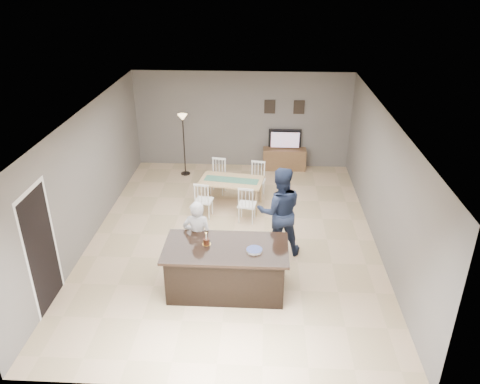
# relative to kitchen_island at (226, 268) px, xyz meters

# --- Properties ---
(floor) EXTENTS (8.00, 8.00, 0.00)m
(floor) POSITION_rel_kitchen_island_xyz_m (0.00, 1.80, -0.45)
(floor) COLOR #D3B087
(floor) RESTS_ON ground
(room_shell) EXTENTS (8.00, 8.00, 8.00)m
(room_shell) POSITION_rel_kitchen_island_xyz_m (0.00, 1.80, 1.22)
(room_shell) COLOR slate
(room_shell) RESTS_ON floor
(kitchen_island) EXTENTS (2.15, 1.10, 0.90)m
(kitchen_island) POSITION_rel_kitchen_island_xyz_m (0.00, 0.00, 0.00)
(kitchen_island) COLOR black
(kitchen_island) RESTS_ON floor
(tv_console) EXTENTS (1.20, 0.40, 0.60)m
(tv_console) POSITION_rel_kitchen_island_xyz_m (1.20, 5.57, -0.15)
(tv_console) COLOR brown
(tv_console) RESTS_ON floor
(television) EXTENTS (0.91, 0.12, 0.53)m
(television) POSITION_rel_kitchen_island_xyz_m (1.20, 5.64, 0.41)
(television) COLOR black
(television) RESTS_ON tv_console
(tv_screen_glow) EXTENTS (0.78, 0.00, 0.78)m
(tv_screen_glow) POSITION_rel_kitchen_island_xyz_m (1.20, 5.56, 0.42)
(tv_screen_glow) COLOR #D54D17
(tv_screen_glow) RESTS_ON tv_console
(picture_frames) EXTENTS (1.10, 0.02, 0.38)m
(picture_frames) POSITION_rel_kitchen_island_xyz_m (1.15, 5.78, 1.30)
(picture_frames) COLOR black
(picture_frames) RESTS_ON room_shell
(doorway) EXTENTS (0.00, 2.10, 2.65)m
(doorway) POSITION_rel_kitchen_island_xyz_m (-2.99, -0.50, 0.80)
(doorway) COLOR black
(doorway) RESTS_ON floor
(woman) EXTENTS (0.55, 0.37, 1.48)m
(woman) POSITION_rel_kitchen_island_xyz_m (-0.57, 0.55, 0.28)
(woman) COLOR #BABABE
(woman) RESTS_ON floor
(man) EXTENTS (0.97, 0.80, 1.85)m
(man) POSITION_rel_kitchen_island_xyz_m (0.95, 1.29, 0.47)
(man) COLOR #1B243D
(man) RESTS_ON floor
(birthday_cake) EXTENTS (0.15, 0.15, 0.23)m
(birthday_cake) POSITION_rel_kitchen_island_xyz_m (-0.34, 0.07, 0.50)
(birthday_cake) COLOR gold
(birthday_cake) RESTS_ON kitchen_island
(plate_stack) EXTENTS (0.27, 0.27, 0.04)m
(plate_stack) POSITION_rel_kitchen_island_xyz_m (0.49, -0.11, 0.47)
(plate_stack) COLOR white
(plate_stack) RESTS_ON kitchen_island
(dining_table) EXTENTS (1.63, 1.84, 0.89)m
(dining_table) POSITION_rel_kitchen_island_xyz_m (-0.13, 3.22, 0.11)
(dining_table) COLOR tan
(dining_table) RESTS_ON floor
(floor_lamp) EXTENTS (0.26, 0.26, 1.71)m
(floor_lamp) POSITION_rel_kitchen_island_xyz_m (-1.55, 5.06, 0.87)
(floor_lamp) COLOR black
(floor_lamp) RESTS_ON floor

